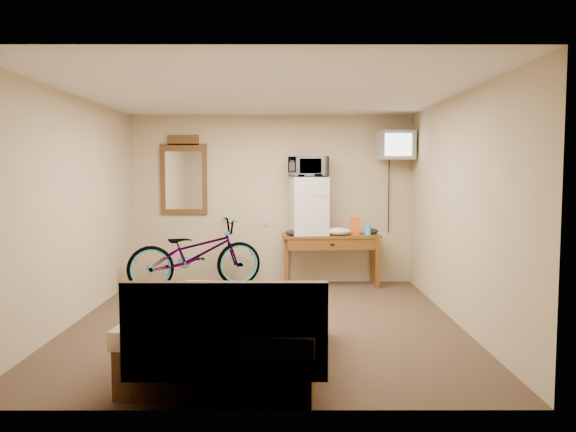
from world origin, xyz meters
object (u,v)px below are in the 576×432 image
object	(u,v)px
desk	(331,243)
wall_mirror	(184,176)
crt_television	(396,145)
bed	(236,331)
blue_cup	(368,229)
bicycle	(195,254)
mini_fridge	(309,206)
microwave	(309,167)

from	to	relation	value
desk	wall_mirror	distance (m)	2.40
crt_television	bed	xyz separation A→B (m)	(-2.00, -3.40, -1.74)
crt_television	wall_mirror	size ratio (longest dim) A/B	0.52
blue_cup	crt_television	distance (m)	1.27
wall_mirror	bicycle	world-z (taller)	wall_mirror
mini_fridge	blue_cup	world-z (taller)	mini_fridge
mini_fridge	bicycle	xyz separation A→B (m)	(-1.61, -0.25, -0.67)
mini_fridge	bicycle	bearing A→B (deg)	-171.33
bed	blue_cup	bearing A→B (deg)	64.53
desk	microwave	bearing A→B (deg)	173.64
wall_mirror	crt_television	bearing A→B (deg)	-4.63
crt_television	bicycle	distance (m)	3.26
microwave	bed	xyz separation A→B (m)	(-0.75, -3.41, -1.44)
microwave	bicycle	xyz separation A→B (m)	(-1.61, -0.25, -1.23)
mini_fridge	bed	xyz separation A→B (m)	(-0.75, -3.41, -0.87)
blue_cup	crt_television	bearing A→B (deg)	3.46
mini_fridge	crt_television	world-z (taller)	crt_television
mini_fridge	bed	size ratio (longest dim) A/B	0.39
mini_fridge	blue_cup	size ratio (longest dim) A/B	5.50
crt_television	wall_mirror	world-z (taller)	crt_television
microwave	bed	distance (m)	3.78
blue_cup	bicycle	size ratio (longest dim) A/B	0.08
blue_cup	bicycle	bearing A→B (deg)	-175.16
microwave	bicycle	size ratio (longest dim) A/B	0.28
microwave	blue_cup	distance (m)	1.25
bed	bicycle	bearing A→B (deg)	105.28
desk	bicycle	bearing A→B (deg)	-173.81
mini_fridge	microwave	xyz separation A→B (m)	(0.00, 0.00, 0.57)
desk	bed	size ratio (longest dim) A/B	0.67
wall_mirror	bed	bearing A→B (deg)	-73.19
microwave	crt_television	bearing A→B (deg)	11.90
microwave	bicycle	distance (m)	2.05
desk	wall_mirror	xyz separation A→B (m)	(-2.18, 0.27, 0.96)
desk	wall_mirror	size ratio (longest dim) A/B	1.22
desk	bicycle	xyz separation A→B (m)	(-1.94, -0.21, -0.13)
desk	bicycle	world-z (taller)	bicycle
blue_cup	desk	bearing A→B (deg)	179.89
crt_television	bed	size ratio (longest dim) A/B	0.29
bed	microwave	bearing A→B (deg)	77.62
desk	crt_television	xyz separation A→B (m)	(0.92, 0.02, 1.41)
blue_cup	wall_mirror	distance (m)	2.83
mini_fridge	microwave	distance (m)	0.57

